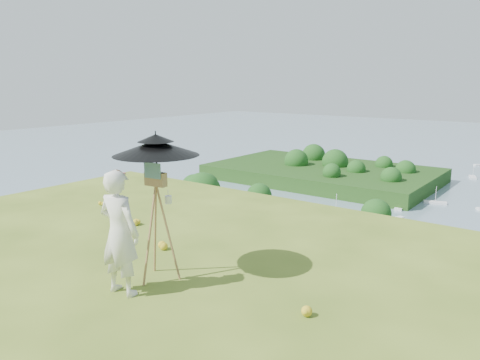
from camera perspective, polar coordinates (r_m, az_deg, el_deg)
The scene contains 7 objects.
ground at distance 5.50m, azimuth -22.54°, elevation -18.72°, with size 14.00×14.00×0.00m, color #4E651C.
peninsula at distance 178.92m, azimuth 10.05°, elevation 1.61°, with size 90.00×60.00×12.00m, color #15330D, non-canonical shape.
wildflowers at distance 5.58m, azimuth -20.29°, elevation -17.36°, with size 10.00×10.50×0.12m, color gold, non-canonical shape.
painter at distance 6.20m, azimuth -14.49°, elevation -6.25°, with size 0.60×0.39×1.65m, color silver.
field_easel at distance 6.54m, azimuth -10.05°, elevation -5.04°, with size 0.63×0.63×1.66m, color #8F5D3C, non-canonical shape.
sun_umbrella at distance 6.36m, azimuth -10.17°, elevation 2.73°, with size 1.16×1.16×0.71m, color black, non-canonical shape.
painter_cap at distance 6.01m, azimuth -14.88°, elevation 0.82°, with size 0.18×0.21×0.10m, color #DD7C79, non-canonical shape.
Camera 1 is at (4.20, -2.27, 2.73)m, focal length 35.00 mm.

